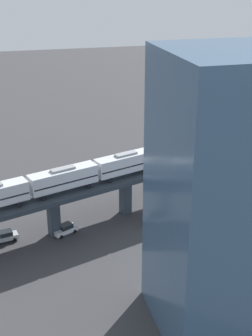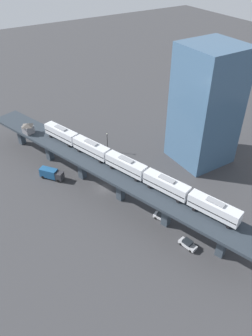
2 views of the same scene
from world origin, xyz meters
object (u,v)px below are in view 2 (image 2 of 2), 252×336
at_px(subway_train, 126,165).
at_px(street_car_red, 129,180).
at_px(signal_hut, 28,128).
at_px(street_car_silver, 188,244).
at_px(street_lamp, 107,141).
at_px(office_tower, 206,107).
at_px(delivery_truck, 51,174).
at_px(street_car_white, 162,216).

relative_size(subway_train, street_car_red, 12.85).
xyz_separation_m(signal_hut, street_car_silver, (-18.11, 56.06, -9.46)).
height_order(street_lamp, office_tower, office_tower).
relative_size(street_car_red, delivery_truck, 0.66).
bearing_deg(signal_hut, delivery_truck, 92.85).
bearing_deg(subway_train, street_car_silver, 97.72).
height_order(subway_train, street_car_white, subway_train).
bearing_deg(street_car_silver, office_tower, -135.63).
xyz_separation_m(signal_hut, street_lamp, (-22.12, 10.50, -6.30)).
bearing_deg(street_lamp, street_car_red, 80.77).
distance_m(subway_train, street_car_red, 12.04).
bearing_deg(street_car_white, street_lamp, -96.02).
xyz_separation_m(subway_train, street_car_silver, (-3.05, 22.51, -10.21)).
xyz_separation_m(signal_hut, street_car_white, (-18.41, 45.63, -9.46)).
relative_size(signal_hut, delivery_truck, 0.57).
relative_size(signal_hut, office_tower, 0.11).
bearing_deg(delivery_truck, street_car_silver, 112.76).
relative_size(signal_hut, street_lamp, 0.59).
bearing_deg(street_car_silver, street_car_white, -91.65).
xyz_separation_m(street_car_silver, delivery_truck, (17.38, -41.43, 0.82)).
bearing_deg(subway_train, office_tower, -171.79).
relative_size(signal_hut, street_car_white, 0.86).
relative_size(street_car_white, street_car_silver, 1.02).
distance_m(signal_hut, office_tower, 54.67).
bearing_deg(street_car_red, signal_hut, -56.22).
bearing_deg(street_car_red, street_car_white, 87.46).
distance_m(street_car_red, street_lamp, 18.66).
bearing_deg(street_car_silver, delivery_truck, -67.24).
relative_size(street_lamp, office_tower, 0.19).
bearing_deg(street_car_silver, signal_hut, -72.10).
bearing_deg(street_car_white, street_car_silver, 88.35).
bearing_deg(street_lamp, street_car_silver, 84.97).
distance_m(subway_train, street_car_silver, 24.90).
bearing_deg(street_car_red, subway_train, 50.08).
distance_m(subway_train, street_lamp, 25.12).
bearing_deg(street_lamp, subway_train, 72.98).
height_order(street_car_red, street_lamp, street_lamp).
relative_size(street_car_white, office_tower, 0.13).
bearing_deg(office_tower, delivery_truck, -17.91).
distance_m(street_car_white, street_lamp, 35.47).
height_order(subway_train, street_car_red, subway_train).
bearing_deg(street_car_white, signal_hut, -68.03).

